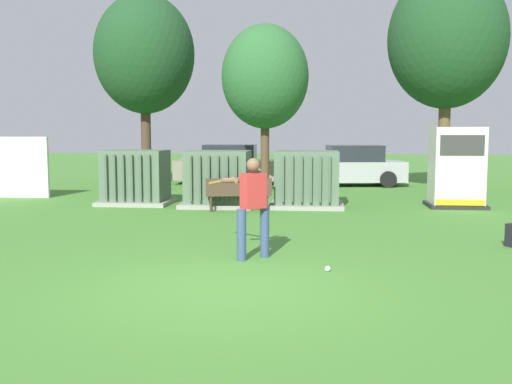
# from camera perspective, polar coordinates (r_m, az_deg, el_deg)

# --- Properties ---
(ground_plane) EXTENTS (96.00, 96.00, 0.00)m
(ground_plane) POSITION_cam_1_polar(r_m,az_deg,el_deg) (8.38, -3.01, -9.30)
(ground_plane) COLOR #478433
(transformer_west) EXTENTS (2.10, 1.70, 1.62)m
(transformer_west) POSITION_cam_1_polar(r_m,az_deg,el_deg) (18.09, -11.51, 1.35)
(transformer_west) COLOR #9E9B93
(transformer_west) RESTS_ON ground
(transformer_mid_west) EXTENTS (2.10, 1.70, 1.62)m
(transformer_mid_west) POSITION_cam_1_polar(r_m,az_deg,el_deg) (17.20, -3.68, 1.22)
(transformer_mid_west) COLOR #9E9B93
(transformer_mid_west) RESTS_ON ground
(transformer_mid_east) EXTENTS (2.10, 1.70, 1.62)m
(transformer_mid_east) POSITION_cam_1_polar(r_m,az_deg,el_deg) (17.07, 4.92, 1.18)
(transformer_mid_east) COLOR #9E9B93
(transformer_mid_east) RESTS_ON ground
(generator_enclosure) EXTENTS (1.60, 1.40, 2.30)m
(generator_enclosure) POSITION_cam_1_polar(r_m,az_deg,el_deg) (17.97, 18.76, 2.23)
(generator_enclosure) COLOR #262626
(generator_enclosure) RESTS_ON ground
(park_bench) EXTENTS (1.84, 0.69, 0.92)m
(park_bench) POSITION_cam_1_polar(r_m,az_deg,el_deg) (16.14, -1.67, 0.02)
(park_bench) COLOR #4C3828
(park_bench) RESTS_ON ground
(batter) EXTENTS (1.25, 1.38, 1.74)m
(batter) POSITION_cam_1_polar(r_m,az_deg,el_deg) (10.15, -0.45, -1.01)
(batter) COLOR #384C75
(batter) RESTS_ON ground
(sports_ball) EXTENTS (0.09, 0.09, 0.09)m
(sports_ball) POSITION_cam_1_polar(r_m,az_deg,el_deg) (9.41, 6.92, -7.36)
(sports_ball) COLOR white
(sports_ball) RESTS_ON ground
(tree_left) EXTENTS (3.96, 3.96, 7.58)m
(tree_left) POSITION_cam_1_polar(r_m,az_deg,el_deg) (24.47, -10.70, 12.88)
(tree_left) COLOR #4C3828
(tree_left) RESTS_ON ground
(tree_center_left) EXTENTS (3.14, 3.14, 5.99)m
(tree_center_left) POSITION_cam_1_polar(r_m,az_deg,el_deg) (21.65, 0.88, 11.01)
(tree_center_left) COLOR brown
(tree_center_left) RESTS_ON ground
(tree_center_right) EXTENTS (4.10, 4.10, 7.84)m
(tree_center_right) POSITION_cam_1_polar(r_m,az_deg,el_deg) (22.40, 17.94, 13.82)
(tree_center_right) COLOR brown
(tree_center_right) RESTS_ON ground
(parked_car_leftmost) EXTENTS (4.23, 1.99, 1.62)m
(parked_car_leftmost) POSITION_cam_1_polar(r_m,az_deg,el_deg) (24.59, -2.77, 2.57)
(parked_car_leftmost) COLOR gray
(parked_car_leftmost) RESTS_ON ground
(parked_car_left_of_center) EXTENTS (4.39, 2.34, 1.62)m
(parked_car_left_of_center) POSITION_cam_1_polar(r_m,az_deg,el_deg) (23.94, 9.20, 2.41)
(parked_car_left_of_center) COLOR #B2B2B7
(parked_car_left_of_center) RESTS_ON ground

